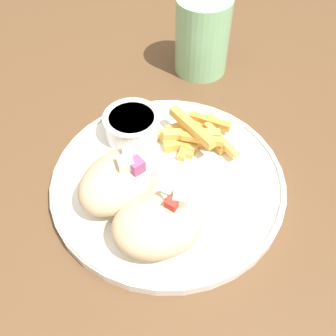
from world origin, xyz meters
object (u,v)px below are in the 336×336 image
Objects in this scene: water_glass at (202,39)px; plate at (168,180)px; pita_sandwich_far at (120,180)px; pita_sandwich_near at (158,224)px; sauce_ramekin at (132,124)px; fries_pile at (195,134)px.

plate is at bearing -153.63° from water_glass.
water_glass is (0.29, 0.09, 0.01)m from pita_sandwich_far.
pita_sandwich_far is at bearing 112.41° from pita_sandwich_near.
pita_sandwich_far is 1.45× the size of sauce_ramekin.
water_glass reaches higher than plate.
pita_sandwich_near reaches higher than fries_pile.
sauce_ramekin reaches higher than plate.
pita_sandwich_far is at bearing 173.35° from fries_pile.
pita_sandwich_far reaches higher than fries_pile.
plate is 3.79× the size of sauce_ramekin.
sauce_ramekin is 0.64× the size of water_glass.
water_glass reaches higher than sauce_ramekin.
fries_pile reaches higher than plate.
pita_sandwich_near is 1.14× the size of pita_sandwich_far.
pita_sandwich_near is at bearing -152.39° from water_glass.
sauce_ramekin is 0.20m from water_glass.
fries_pile is at bearing -1.57° from pita_sandwich_far.
sauce_ramekin is at bearing -172.03° from water_glass.
pita_sandwich_near is at bearing -148.69° from plate.
pita_sandwich_far is (0.02, 0.07, 0.00)m from pita_sandwich_near.
water_glass is (0.16, 0.10, 0.03)m from fries_pile.
water_glass is at bearing 26.37° from plate.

